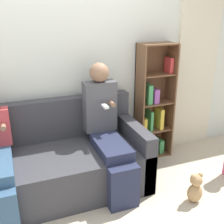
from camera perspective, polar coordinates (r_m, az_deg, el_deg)
name	(u,v)px	position (r m, az deg, el deg)	size (l,w,h in m)	color
ground_plane	(92,215)	(2.97, -4.01, -20.10)	(14.00, 14.00, 0.00)	beige
back_wall	(63,68)	(3.33, -9.99, 8.89)	(10.00, 0.06, 2.55)	silver
curtain_panel	(196,73)	(4.09, 16.64, 7.53)	(0.63, 0.04, 2.13)	beige
couch	(54,165)	(3.19, -11.64, -10.51)	(2.00, 0.91, 0.95)	#38383D
adult_seated	(107,127)	(3.07, -1.01, -3.14)	(0.37, 0.88, 1.37)	#232842
bookshelf	(154,103)	(3.73, 8.46, 1.81)	(0.47, 0.27, 1.52)	brown
teddy_bear	(195,189)	(3.15, 16.56, -14.69)	(0.17, 0.14, 0.34)	tan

